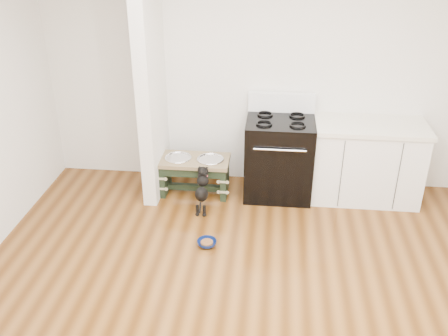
# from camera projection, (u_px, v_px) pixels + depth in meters

# --- Properties ---
(ground) EXTENTS (5.00, 5.00, 0.00)m
(ground) POSITION_uv_depth(u_px,v_px,m) (242.00, 323.00, 4.04)
(ground) COLOR #4B290D
(ground) RESTS_ON ground
(room_shell) EXTENTS (5.00, 5.00, 5.00)m
(room_shell) POSITION_uv_depth(u_px,v_px,m) (246.00, 141.00, 3.30)
(room_shell) COLOR silver
(room_shell) RESTS_ON ground
(partition_wall) EXTENTS (0.15, 0.80, 2.70)m
(partition_wall) POSITION_uv_depth(u_px,v_px,m) (151.00, 80.00, 5.39)
(partition_wall) COLOR silver
(partition_wall) RESTS_ON ground
(oven_range) EXTENTS (0.76, 0.69, 1.14)m
(oven_range) POSITION_uv_depth(u_px,v_px,m) (279.00, 156.00, 5.71)
(oven_range) COLOR black
(oven_range) RESTS_ON ground
(cabinet_run) EXTENTS (1.24, 0.64, 0.91)m
(cabinet_run) POSITION_uv_depth(u_px,v_px,m) (366.00, 162.00, 5.64)
(cabinet_run) COLOR white
(cabinet_run) RESTS_ON ground
(dog_feeder) EXTENTS (0.81, 0.43, 0.46)m
(dog_feeder) POSITION_uv_depth(u_px,v_px,m) (194.00, 169.00, 5.78)
(dog_feeder) COLOR black
(dog_feeder) RESTS_ON ground
(puppy) EXTENTS (0.14, 0.41, 0.49)m
(puppy) POSITION_uv_depth(u_px,v_px,m) (202.00, 189.00, 5.46)
(puppy) COLOR black
(puppy) RESTS_ON ground
(floor_bowl) EXTENTS (0.25, 0.25, 0.06)m
(floor_bowl) POSITION_uv_depth(u_px,v_px,m) (207.00, 243.00, 4.97)
(floor_bowl) COLOR #0B1A4F
(floor_bowl) RESTS_ON ground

